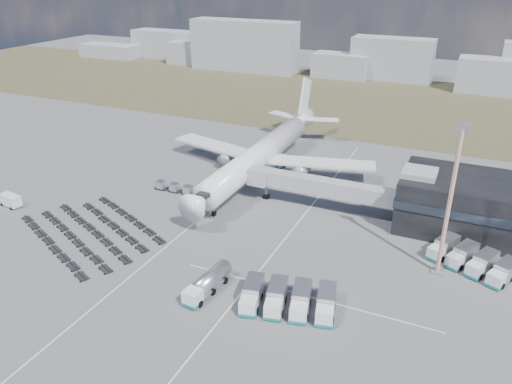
% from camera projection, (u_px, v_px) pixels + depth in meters
% --- Properties ---
extents(ground, '(420.00, 420.00, 0.00)m').
position_uv_depth(ground, '(190.00, 237.00, 90.73)').
color(ground, '#565659').
rests_on(ground, ground).
extents(grass_strip, '(420.00, 90.00, 0.01)m').
position_uv_depth(grass_strip, '(349.00, 99.00, 181.50)').
color(grass_strip, '#47402B').
rests_on(grass_strip, ground).
extents(lane_markings, '(47.12, 110.00, 0.01)m').
position_uv_depth(lane_markings, '(246.00, 240.00, 89.51)').
color(lane_markings, silver).
rests_on(lane_markings, ground).
extents(terminal, '(30.40, 16.40, 11.00)m').
position_uv_depth(terminal, '(484.00, 206.00, 90.24)').
color(terminal, black).
rests_on(terminal, ground).
extents(jet_bridge, '(30.30, 3.80, 7.05)m').
position_uv_depth(jet_bridge, '(311.00, 185.00, 99.45)').
color(jet_bridge, '#939399').
rests_on(jet_bridge, ground).
extents(airliner, '(51.59, 64.53, 17.62)m').
position_uv_depth(airliner, '(262.00, 153.00, 115.22)').
color(airliner, white).
rests_on(airliner, ground).
extents(skyline, '(288.59, 25.29, 22.53)m').
position_uv_depth(skyline, '(369.00, 59.00, 209.26)').
color(skyline, '#9397A0').
rests_on(skyline, ground).
extents(fuel_tanker, '(3.39, 10.00, 3.17)m').
position_uv_depth(fuel_tanker, '(207.00, 283.00, 74.86)').
color(fuel_tanker, white).
rests_on(fuel_tanker, ground).
extents(pushback_tug, '(4.12, 3.36, 1.59)m').
position_uv_depth(pushback_tug, '(195.00, 211.00, 98.44)').
color(pushback_tug, white).
rests_on(pushback_tug, ground).
extents(utility_van, '(5.06, 2.92, 2.51)m').
position_uv_depth(utility_van, '(11.00, 201.00, 101.53)').
color(utility_van, white).
rests_on(utility_van, ground).
extents(catering_truck, '(3.44, 6.38, 2.78)m').
position_uv_depth(catering_truck, '(276.00, 164.00, 119.71)').
color(catering_truck, white).
rests_on(catering_truck, ground).
extents(service_trucks_near, '(14.48, 10.03, 2.93)m').
position_uv_depth(service_trucks_near, '(288.00, 299.00, 71.37)').
color(service_trucks_near, white).
rests_on(service_trucks_near, ground).
extents(service_trucks_far, '(14.24, 11.41, 2.78)m').
position_uv_depth(service_trucks_far, '(472.00, 259.00, 81.02)').
color(service_trucks_far, white).
rests_on(service_trucks_far, ground).
extents(uld_row, '(12.82, 2.05, 1.77)m').
position_uv_depth(uld_row, '(181.00, 189.00, 107.35)').
color(uld_row, black).
rests_on(uld_row, ground).
extents(baggage_dollies, '(31.73, 26.45, 0.65)m').
position_uv_depth(baggage_dollies, '(91.00, 231.00, 91.90)').
color(baggage_dollies, black).
rests_on(baggage_dollies, ground).
extents(floodlight_mast, '(2.32, 1.93, 24.94)m').
position_uv_depth(floodlight_mast, '(450.00, 202.00, 75.14)').
color(floodlight_mast, '#CB4F20').
rests_on(floodlight_mast, ground).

